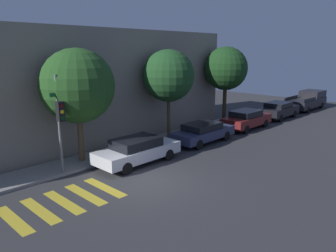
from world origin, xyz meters
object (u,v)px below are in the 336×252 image
object	(u,v)px
sedan_middle	(203,132)
sedan_tail_of_row	(279,110)
sedan_far_end	(246,119)
tree_far_end	(226,69)
traffic_light_pole	(69,106)
sedan_near_corner	(137,150)
tree_near_corner	(77,86)
tree_midblock	(168,76)
pickup_truck	(307,100)

from	to	relation	value
sedan_middle	sedan_tail_of_row	size ratio (longest dim) A/B	1.06
sedan_far_end	tree_far_end	bearing A→B (deg)	83.28
traffic_light_pole	sedan_tail_of_row	bearing A→B (deg)	-3.86
traffic_light_pole	sedan_middle	world-z (taller)	traffic_light_pole
sedan_near_corner	tree_near_corner	distance (m)	4.36
sedan_far_end	sedan_tail_of_row	bearing A→B (deg)	0.00
sedan_near_corner	tree_far_end	bearing A→B (deg)	11.23
tree_far_end	tree_midblock	bearing A→B (deg)	180.00
pickup_truck	tree_near_corner	bearing A→B (deg)	174.86
tree_near_corner	tree_midblock	xyz separation A→B (m)	(6.48, 0.00, 0.14)
sedan_middle	sedan_far_end	bearing A→B (deg)	-0.00
tree_midblock	pickup_truck	bearing A→B (deg)	-7.03
pickup_truck	tree_midblock	size ratio (longest dim) A/B	0.97
sedan_near_corner	pickup_truck	bearing A→B (deg)	0.00
traffic_light_pole	tree_midblock	bearing A→B (deg)	6.78
traffic_light_pole	sedan_tail_of_row	distance (m)	19.00
sedan_far_end	tree_far_end	size ratio (longest dim) A/B	0.74
tree_near_corner	traffic_light_pole	bearing A→B (deg)	-138.87
sedan_tail_of_row	sedan_near_corner	bearing A→B (deg)	180.00
sedan_middle	tree_midblock	bearing A→B (deg)	111.99
sedan_tail_of_row	tree_near_corner	bearing A→B (deg)	173.07
tree_near_corner	tree_far_end	size ratio (longest dim) A/B	0.98
sedan_tail_of_row	tree_near_corner	distance (m)	18.19
traffic_light_pole	tree_midblock	world-z (taller)	tree_midblock
sedan_tail_of_row	pickup_truck	size ratio (longest dim) A/B	0.77
sedan_middle	tree_far_end	world-z (taller)	tree_far_end
tree_near_corner	pickup_truck	bearing A→B (deg)	-5.14
traffic_light_pole	pickup_truck	bearing A→B (deg)	-2.90
sedan_far_end	tree_midblock	xyz separation A→B (m)	(-6.08, 2.16, 3.39)
sedan_far_end	tree_midblock	bearing A→B (deg)	160.44
sedan_near_corner	tree_midblock	bearing A→B (deg)	25.43
sedan_near_corner	tree_midblock	size ratio (longest dim) A/B	0.80
tree_midblock	tree_far_end	bearing A→B (deg)	-0.00
tree_midblock	sedan_middle	bearing A→B (deg)	-68.01
sedan_near_corner	pickup_truck	distance (m)	22.04
sedan_far_end	tree_near_corner	size ratio (longest dim) A/B	0.75
sedan_tail_of_row	tree_midblock	distance (m)	11.98
traffic_light_pole	tree_near_corner	xyz separation A→B (m)	(1.02, 0.89, 0.74)
sedan_middle	tree_far_end	xyz separation A→B (m)	(5.46, 2.16, 3.62)
traffic_light_pole	tree_near_corner	world-z (taller)	tree_near_corner
sedan_near_corner	tree_far_end	size ratio (longest dim) A/B	0.77
sedan_tail_of_row	pickup_truck	xyz separation A→B (m)	(6.21, 0.00, 0.12)
sedan_far_end	tree_near_corner	world-z (taller)	tree_near_corner
pickup_truck	tree_midblock	distance (m)	17.93
traffic_light_pole	sedan_near_corner	size ratio (longest dim) A/B	1.01
sedan_far_end	tree_near_corner	bearing A→B (deg)	170.25
sedan_middle	sedan_tail_of_row	world-z (taller)	sedan_tail_of_row
sedan_tail_of_row	sedan_middle	bearing A→B (deg)	180.00
sedan_middle	pickup_truck	size ratio (longest dim) A/B	0.81
tree_far_end	traffic_light_pole	bearing A→B (deg)	-176.31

